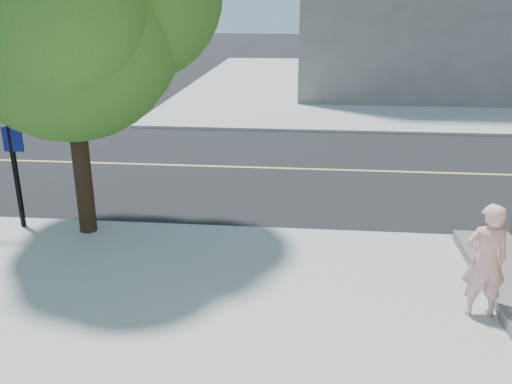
# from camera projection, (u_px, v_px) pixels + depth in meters

# --- Properties ---
(ground) EXTENTS (140.00, 140.00, 0.00)m
(ground) POSITION_uv_depth(u_px,v_px,m) (42.00, 224.00, 11.55)
(ground) COLOR black
(ground) RESTS_ON ground
(road_ew) EXTENTS (140.00, 9.00, 0.01)m
(road_ew) POSITION_uv_depth(u_px,v_px,m) (115.00, 164.00, 15.78)
(road_ew) COLOR black
(road_ew) RESTS_ON ground
(sidewalk_ne) EXTENTS (29.00, 25.00, 0.12)m
(sidewalk_ne) POSITION_uv_depth(u_px,v_px,m) (453.00, 84.00, 30.44)
(sidewalk_ne) COLOR #A2A2A2
(sidewalk_ne) RESTS_ON ground
(man_on_phone) EXTENTS (0.66, 0.46, 1.73)m
(man_on_phone) POSITION_uv_depth(u_px,v_px,m) (485.00, 261.00, 7.72)
(man_on_phone) COLOR #EEABA8
(man_on_phone) RESTS_ON sidewalk_se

